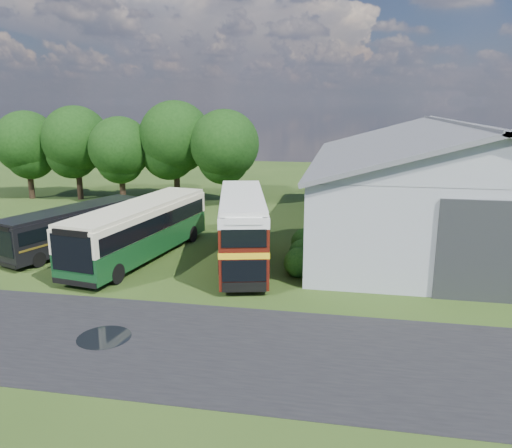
% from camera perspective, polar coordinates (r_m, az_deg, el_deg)
% --- Properties ---
extents(ground, '(120.00, 120.00, 0.00)m').
position_cam_1_polar(ground, '(23.79, -10.37, -9.78)').
color(ground, '#223A12').
rests_on(ground, ground).
extents(asphalt_road, '(60.00, 8.00, 0.02)m').
position_cam_1_polar(asphalt_road, '(20.34, -5.27, -13.87)').
color(asphalt_road, black).
rests_on(asphalt_road, ground).
extents(puddle, '(2.20, 2.20, 0.01)m').
position_cam_1_polar(puddle, '(21.90, -16.96, -12.34)').
color(puddle, black).
rests_on(puddle, ground).
extents(storage_shed, '(18.80, 24.80, 8.15)m').
position_cam_1_polar(storage_shed, '(37.32, 21.19, 4.76)').
color(storage_shed, gray).
rests_on(storage_shed, ground).
extents(tree_far_left, '(6.12, 6.12, 8.64)m').
position_cam_1_polar(tree_far_left, '(54.24, -24.75, 8.46)').
color(tree_far_left, black).
rests_on(tree_far_left, ground).
extents(tree_left_a, '(6.46, 6.46, 9.12)m').
position_cam_1_polar(tree_left_a, '(51.95, -19.89, 9.06)').
color(tree_left_a, black).
rests_on(tree_left_a, ground).
extents(tree_left_b, '(5.78, 5.78, 8.16)m').
position_cam_1_polar(tree_left_b, '(48.78, -15.28, 8.40)').
color(tree_left_b, black).
rests_on(tree_left_b, ground).
extents(tree_mid, '(6.80, 6.80, 9.60)m').
position_cam_1_polar(tree_mid, '(47.99, -9.21, 9.74)').
color(tree_mid, black).
rests_on(tree_mid, ground).
extents(tree_right_a, '(6.26, 6.26, 8.83)m').
position_cam_1_polar(tree_right_a, '(45.62, -3.61, 9.06)').
color(tree_right_a, black).
rests_on(tree_right_a, ground).
extents(shrub_front, '(1.70, 1.70, 1.70)m').
position_cam_1_polar(shrub_front, '(28.05, 4.89, -5.89)').
color(shrub_front, '#194714').
rests_on(shrub_front, ground).
extents(shrub_mid, '(1.60, 1.60, 1.60)m').
position_cam_1_polar(shrub_mid, '(29.93, 5.28, -4.62)').
color(shrub_mid, '#194714').
rests_on(shrub_mid, ground).
extents(shrub_back, '(1.80, 1.80, 1.80)m').
position_cam_1_polar(shrub_back, '(31.83, 5.62, -3.50)').
color(shrub_back, '#194714').
rests_on(shrub_back, ground).
extents(bus_green_single, '(4.86, 12.68, 3.41)m').
position_cam_1_polar(bus_green_single, '(31.36, -13.10, -0.61)').
color(bus_green_single, black).
rests_on(bus_green_single, ground).
extents(bus_maroon_double, '(4.73, 10.33, 4.31)m').
position_cam_1_polar(bus_maroon_double, '(29.01, -1.57, -0.73)').
color(bus_maroon_double, black).
rests_on(bus_maroon_double, ground).
extents(bus_dark_single, '(5.66, 10.36, 2.80)m').
position_cam_1_polar(bus_dark_single, '(34.47, -20.05, -0.37)').
color(bus_dark_single, black).
rests_on(bus_dark_single, ground).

